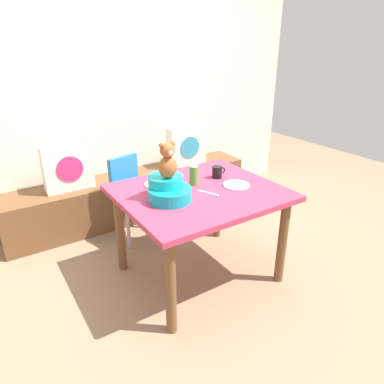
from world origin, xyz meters
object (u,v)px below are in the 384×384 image
object	(u,v)px
pillow_floral_left	(68,167)
dinner_plate_far	(158,184)
pillow_floral_right	(186,146)
coffee_mug	(217,172)
infant_seat_teal	(168,190)
ketchup_bottle	(194,174)
dinner_plate_near	(236,185)
teddy_bear	(168,161)
highchair	(133,187)
dining_table	(199,203)

from	to	relation	value
pillow_floral_left	dinner_plate_far	size ratio (longest dim) A/B	2.20
pillow_floral_right	coffee_mug	world-z (taller)	pillow_floral_right
coffee_mug	dinner_plate_far	world-z (taller)	coffee_mug
pillow_floral_left	infant_seat_teal	bearing A→B (deg)	-73.39
ketchup_bottle	dinner_plate_near	distance (m)	0.33
teddy_bear	coffee_mug	size ratio (longest dim) A/B	2.08
coffee_mug	dinner_plate_far	xyz separation A→B (m)	(-0.47, 0.12, -0.04)
infant_seat_teal	ketchup_bottle	world-z (taller)	ketchup_bottle
ketchup_bottle	pillow_floral_right	bearing A→B (deg)	60.40
pillow_floral_left	dinner_plate_far	xyz separation A→B (m)	(0.43, -0.97, 0.07)
highchair	teddy_bear	size ratio (longest dim) A/B	3.16
dining_table	ketchup_bottle	size ratio (longest dim) A/B	6.24
teddy_bear	coffee_mug	world-z (taller)	teddy_bear
highchair	dinner_plate_near	size ratio (longest dim) A/B	3.95
pillow_floral_left	coffee_mug	distance (m)	1.42
dining_table	highchair	distance (m)	0.84
pillow_floral_right	highchair	distance (m)	0.95
ketchup_bottle	infant_seat_teal	bearing A→B (deg)	-156.07
pillow_floral_right	highchair	world-z (taller)	pillow_floral_right
highchair	teddy_bear	distance (m)	0.97
pillow_floral_right	teddy_bear	world-z (taller)	teddy_bear
pillow_floral_left	infant_seat_teal	xyz separation A→B (m)	(0.37, -1.24, 0.13)
infant_seat_teal	dinner_plate_far	xyz separation A→B (m)	(0.06, 0.27, -0.07)
pillow_floral_left	dining_table	distance (m)	1.38
teddy_bear	dinner_plate_near	xyz separation A→B (m)	(0.55, -0.06, -0.27)
pillow_floral_right	ketchup_bottle	xyz separation A→B (m)	(-0.63, -1.11, 0.15)
dining_table	teddy_bear	distance (m)	0.47
teddy_bear	ketchup_bottle	size ratio (longest dim) A/B	1.35
coffee_mug	dining_table	bearing A→B (deg)	-152.64
pillow_floral_left	infant_seat_teal	world-z (taller)	same
pillow_floral_left	dinner_plate_far	world-z (taller)	pillow_floral_left
pillow_floral_right	dinner_plate_far	world-z (taller)	pillow_floral_right
pillow_floral_right	ketchup_bottle	bearing A→B (deg)	-119.60
dining_table	ketchup_bottle	bearing A→B (deg)	77.95
pillow_floral_left	teddy_bear	world-z (taller)	teddy_bear
pillow_floral_right	pillow_floral_left	bearing A→B (deg)	180.00
dining_table	dinner_plate_near	distance (m)	0.31
coffee_mug	dinner_plate_near	bearing A→B (deg)	-85.48
pillow_floral_right	infant_seat_teal	distance (m)	1.55
coffee_mug	highchair	bearing A→B (deg)	123.49
dinner_plate_far	highchair	bearing A→B (deg)	87.24
pillow_floral_left	pillow_floral_right	distance (m)	1.29
pillow_floral_left	pillow_floral_right	size ratio (longest dim) A/B	1.00
pillow_floral_left	coffee_mug	size ratio (longest dim) A/B	3.67
dining_table	highchair	size ratio (longest dim) A/B	1.46
dinner_plate_near	coffee_mug	bearing A→B (deg)	94.52
pillow_floral_left	teddy_bear	bearing A→B (deg)	-73.39
pillow_floral_left	highchair	distance (m)	0.64
infant_seat_teal	dinner_plate_near	size ratio (longest dim) A/B	1.65
pillow_floral_right	teddy_bear	bearing A→B (deg)	-126.60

